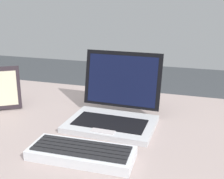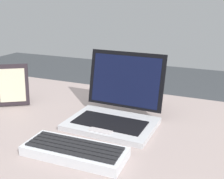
# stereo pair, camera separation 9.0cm
# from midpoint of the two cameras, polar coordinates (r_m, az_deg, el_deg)

# --- Properties ---
(desk) EXTENTS (1.72, 0.82, 0.70)m
(desk) POSITION_cam_midpoint_polar(r_m,az_deg,el_deg) (1.01, -0.03, -11.84)
(desk) COLOR #A5918C
(desk) RESTS_ON ground
(laptop_front) EXTENTS (0.30, 0.26, 0.23)m
(laptop_front) POSITION_cam_midpoint_polar(r_m,az_deg,el_deg) (0.97, 3.53, -4.05)
(laptop_front) COLOR silver
(laptop_front) RESTS_ON desk
(external_keyboard) EXTENTS (0.29, 0.12, 0.03)m
(external_keyboard) POSITION_cam_midpoint_polar(r_m,az_deg,el_deg) (0.78, -4.42, -12.67)
(external_keyboard) COLOR silver
(external_keyboard) RESTS_ON desk
(photo_frame) EXTENTS (0.13, 0.11, 0.17)m
(photo_frame) POSITION_cam_midpoint_polar(r_m,az_deg,el_deg) (1.18, -17.88, 0.84)
(photo_frame) COLOR black
(photo_frame) RESTS_ON desk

